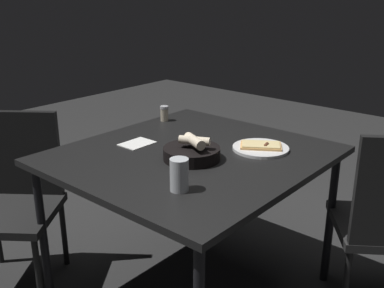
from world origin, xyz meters
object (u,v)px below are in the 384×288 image
(bread_basket, at_px, (192,152))
(pepper_shaker, at_px, (164,114))
(pizza_plate, at_px, (261,148))
(chair_far, at_px, (15,191))
(beer_glass, at_px, (179,177))
(dining_table, at_px, (192,164))

(bread_basket, height_order, pepper_shaker, bread_basket)
(pizza_plate, bearing_deg, chair_far, -53.55)
(beer_glass, bearing_deg, chair_far, -81.71)
(bread_basket, distance_m, pepper_shaker, 0.64)
(beer_glass, bearing_deg, pepper_shaker, -132.61)
(bread_basket, bearing_deg, pepper_shaker, -125.07)
(dining_table, distance_m, pizza_plate, 0.34)
(chair_far, bearing_deg, pizza_plate, 126.45)
(dining_table, xyz_separation_m, beer_glass, (0.34, 0.23, 0.11))
(pepper_shaker, height_order, chair_far, chair_far)
(bread_basket, xyz_separation_m, pepper_shaker, (-0.37, -0.52, 0.00))
(pizza_plate, xyz_separation_m, chair_far, (0.73, -0.99, -0.27))
(pepper_shaker, bearing_deg, bread_basket, 54.93)
(dining_table, xyz_separation_m, chair_far, (0.49, -0.77, -0.20))
(pizza_plate, distance_m, pepper_shaker, 0.69)
(bread_basket, height_order, beer_glass, beer_glass)
(dining_table, relative_size, pizza_plate, 4.39)
(bread_basket, relative_size, chair_far, 0.29)
(bread_basket, xyz_separation_m, chair_far, (0.42, -0.83, -0.29))
(bread_basket, bearing_deg, chair_far, -63.03)
(dining_table, height_order, beer_glass, beer_glass)
(pizza_plate, bearing_deg, pepper_shaker, -94.74)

